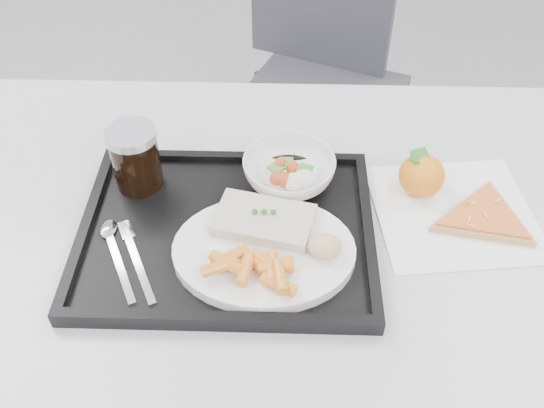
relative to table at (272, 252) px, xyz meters
The scene contains 14 objects.
table is the anchor object (origin of this frame).
chair 0.86m from the table, 82.55° to the left, with size 0.55×0.56×0.93m.
tray 0.11m from the table, 158.55° to the right, with size 0.45×0.35×0.03m.
dinner_plate 0.12m from the table, 96.90° to the right, with size 0.27×0.27×0.02m.
fish_fillet 0.11m from the table, 109.81° to the right, with size 0.16×0.12×0.03m.
bread_roll 0.16m from the table, 47.39° to the right, with size 0.06×0.05×0.03m.
salad_bowl 0.14m from the table, 73.21° to the left, with size 0.15×0.15×0.05m.
cola_glass 0.27m from the table, 160.99° to the left, with size 0.08×0.08×0.11m.
cutlery 0.25m from the table, 161.49° to the right, with size 0.12×0.16×0.01m.
napkin 0.30m from the table, ahead, with size 0.28×0.27×0.00m.
tangerine 0.28m from the table, 19.21° to the left, with size 0.08×0.08×0.07m.
pizza_slice 0.35m from the table, ahead, with size 0.24×0.24×0.02m.
carrot_pile 0.17m from the table, 98.53° to the right, with size 0.14×0.09×0.03m.
salad_contents 0.13m from the table, 60.81° to the left, with size 0.08×0.07×0.03m.
Camera 1 is at (0.02, -0.36, 1.45)m, focal length 40.00 mm.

